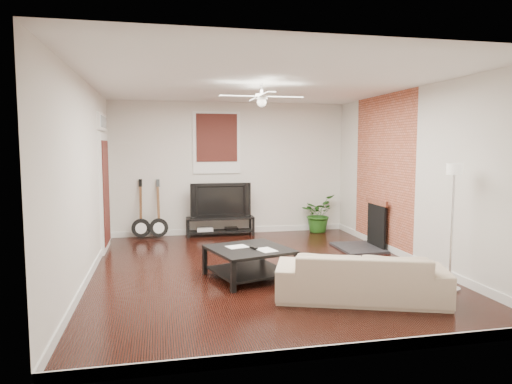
{
  "coord_description": "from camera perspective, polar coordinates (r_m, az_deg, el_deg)",
  "views": [
    {
      "loc": [
        -1.5,
        -6.67,
        1.87
      ],
      "look_at": [
        0.0,
        0.4,
        1.15
      ],
      "focal_mm": 32.11,
      "sensor_mm": 36.0,
      "label": 1
    }
  ],
  "objects": [
    {
      "name": "room",
      "position": [
        6.85,
        0.69,
        1.75
      ],
      "size": [
        5.01,
        6.01,
        2.81
      ],
      "color": "black",
      "rests_on": "ground"
    },
    {
      "name": "brick_accent",
      "position": [
        8.65,
        15.49,
        2.38
      ],
      "size": [
        0.02,
        2.2,
        2.8
      ],
      "primitive_type": "cube",
      "color": "#AE5338",
      "rests_on": "floor"
    },
    {
      "name": "fireplace",
      "position": [
        8.63,
        13.62,
        -3.87
      ],
      "size": [
        0.8,
        1.1,
        0.92
      ],
      "primitive_type": "cube",
      "color": "black",
      "rests_on": "floor"
    },
    {
      "name": "window_back",
      "position": [
        9.71,
        -4.91,
        6.15
      ],
      "size": [
        1.0,
        0.06,
        1.3
      ],
      "primitive_type": "cube",
      "color": "black",
      "rests_on": "wall_back"
    },
    {
      "name": "door_left",
      "position": [
        8.64,
        -18.33,
        1.29
      ],
      "size": [
        0.08,
        1.0,
        2.5
      ],
      "primitive_type": "cube",
      "color": "white",
      "rests_on": "wall_left"
    },
    {
      "name": "tv_stand",
      "position": [
        9.67,
        -4.47,
        -4.28
      ],
      "size": [
        1.4,
        0.37,
        0.39
      ],
      "primitive_type": "cube",
      "color": "black",
      "rests_on": "floor"
    },
    {
      "name": "tv",
      "position": [
        9.61,
        -4.51,
        -0.97
      ],
      "size": [
        1.26,
        0.16,
        0.72
      ],
      "primitive_type": "imported",
      "color": "black",
      "rests_on": "tv_stand"
    },
    {
      "name": "coffee_table",
      "position": [
        6.6,
        -0.84,
        -8.82
      ],
      "size": [
        1.28,
        1.28,
        0.43
      ],
      "primitive_type": "cube",
      "rotation": [
        0.0,
        0.0,
        0.29
      ],
      "color": "black",
      "rests_on": "floor"
    },
    {
      "name": "sofa",
      "position": [
        5.84,
        12.86,
        -10.09
      ],
      "size": [
        2.19,
        1.43,
        0.59
      ],
      "primitive_type": "imported",
      "rotation": [
        0.0,
        0.0,
        2.8
      ],
      "color": "tan",
      "rests_on": "floor"
    },
    {
      "name": "floor_lamp",
      "position": [
        6.46,
        23.24,
        -4.04
      ],
      "size": [
        0.35,
        0.35,
        1.66
      ],
      "primitive_type": null,
      "rotation": [
        0.0,
        0.0,
        -0.34
      ],
      "color": "silver",
      "rests_on": "floor"
    },
    {
      "name": "potted_plant",
      "position": [
        10.11,
        7.69,
        -2.66
      ],
      "size": [
        0.96,
        0.97,
        0.82
      ],
      "primitive_type": "imported",
      "rotation": [
        0.0,
        0.0,
        0.87
      ],
      "color": "#215518",
      "rests_on": "floor"
    },
    {
      "name": "guitar_left",
      "position": [
        9.51,
        -14.18,
        -2.06
      ],
      "size": [
        0.39,
        0.28,
        1.23
      ],
      "primitive_type": null,
      "rotation": [
        0.0,
        0.0,
        -0.03
      ],
      "color": "black",
      "rests_on": "floor"
    },
    {
      "name": "guitar_right",
      "position": [
        9.47,
        -12.07,
        -2.04
      ],
      "size": [
        0.4,
        0.29,
        1.23
      ],
      "primitive_type": null,
      "rotation": [
        0.0,
        0.0,
        0.07
      ],
      "color": "black",
      "rests_on": "floor"
    },
    {
      "name": "ceiling_fan",
      "position": [
        6.87,
        0.71,
        11.79
      ],
      "size": [
        1.24,
        1.24,
        0.32
      ],
      "primitive_type": null,
      "color": "white",
      "rests_on": "ceiling"
    }
  ]
}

